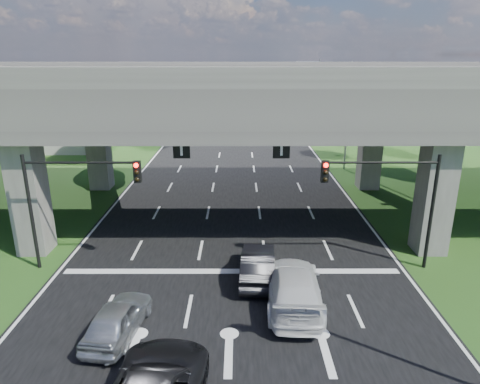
{
  "coord_description": "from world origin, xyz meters",
  "views": [
    {
      "loc": [
        0.4,
        -15.97,
        10.54
      ],
      "look_at": [
        0.43,
        6.76,
        3.23
      ],
      "focal_mm": 32.0,
      "sensor_mm": 36.0,
      "label": 1
    }
  ],
  "objects_px": {
    "signal_left": "(71,191)",
    "streetlight_far": "(344,108)",
    "car_dark": "(258,265)",
    "car_white": "(294,287)",
    "streetlight_beyond": "(315,93)",
    "car_silver": "(118,319)",
    "signal_right": "(391,191)"
  },
  "relations": [
    {
      "from": "signal_left",
      "to": "streetlight_far",
      "type": "distance_m",
      "value": 26.95
    },
    {
      "from": "car_dark",
      "to": "car_white",
      "type": "bearing_deg",
      "value": 126.76
    },
    {
      "from": "streetlight_beyond",
      "to": "car_silver",
      "type": "distance_m",
      "value": 44.35
    },
    {
      "from": "streetlight_far",
      "to": "signal_right",
      "type": "bearing_deg",
      "value": -96.47
    },
    {
      "from": "car_dark",
      "to": "car_white",
      "type": "distance_m",
      "value": 2.69
    },
    {
      "from": "signal_left",
      "to": "car_silver",
      "type": "relative_size",
      "value": 1.46
    },
    {
      "from": "signal_right",
      "to": "streetlight_far",
      "type": "distance_m",
      "value": 20.25
    },
    {
      "from": "car_white",
      "to": "signal_left",
      "type": "bearing_deg",
      "value": -14.87
    },
    {
      "from": "streetlight_far",
      "to": "car_silver",
      "type": "xyz_separation_m",
      "value": [
        -14.45,
        -25.61,
        -5.12
      ]
    },
    {
      "from": "car_silver",
      "to": "car_dark",
      "type": "bearing_deg",
      "value": -134.09
    },
    {
      "from": "car_silver",
      "to": "signal_left",
      "type": "bearing_deg",
      "value": -50.04
    },
    {
      "from": "signal_right",
      "to": "signal_left",
      "type": "distance_m",
      "value": 15.65
    },
    {
      "from": "car_dark",
      "to": "streetlight_far",
      "type": "bearing_deg",
      "value": -109.02
    },
    {
      "from": "streetlight_beyond",
      "to": "car_white",
      "type": "distance_m",
      "value": 40.44
    },
    {
      "from": "car_white",
      "to": "streetlight_beyond",
      "type": "bearing_deg",
      "value": -97.59
    },
    {
      "from": "car_silver",
      "to": "streetlight_beyond",
      "type": "bearing_deg",
      "value": -101.16
    },
    {
      "from": "signal_right",
      "to": "car_white",
      "type": "distance_m",
      "value": 6.94
    },
    {
      "from": "signal_left",
      "to": "car_dark",
      "type": "relative_size",
      "value": 1.32
    },
    {
      "from": "car_silver",
      "to": "car_dark",
      "type": "xyz_separation_m",
      "value": [
        5.65,
        4.4,
        0.05
      ]
    },
    {
      "from": "signal_right",
      "to": "car_dark",
      "type": "bearing_deg",
      "value": -169.96
    },
    {
      "from": "car_silver",
      "to": "car_dark",
      "type": "distance_m",
      "value": 7.16
    },
    {
      "from": "car_dark",
      "to": "signal_left",
      "type": "bearing_deg",
      "value": -3.71
    },
    {
      "from": "streetlight_beyond",
      "to": "car_white",
      "type": "height_order",
      "value": "streetlight_beyond"
    },
    {
      "from": "signal_left",
      "to": "car_white",
      "type": "bearing_deg",
      "value": -17.81
    },
    {
      "from": "signal_right",
      "to": "signal_left",
      "type": "relative_size",
      "value": 1.0
    },
    {
      "from": "streetlight_far",
      "to": "car_white",
      "type": "relative_size",
      "value": 1.72
    },
    {
      "from": "streetlight_beyond",
      "to": "car_dark",
      "type": "height_order",
      "value": "streetlight_beyond"
    },
    {
      "from": "signal_left",
      "to": "streetlight_far",
      "type": "height_order",
      "value": "streetlight_far"
    },
    {
      "from": "car_white",
      "to": "car_dark",
      "type": "bearing_deg",
      "value": -53.82
    },
    {
      "from": "signal_left",
      "to": "streetlight_beyond",
      "type": "distance_m",
      "value": 40.3
    },
    {
      "from": "streetlight_beyond",
      "to": "car_dark",
      "type": "relative_size",
      "value": 2.19
    },
    {
      "from": "streetlight_far",
      "to": "car_white",
      "type": "height_order",
      "value": "streetlight_far"
    }
  ]
}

